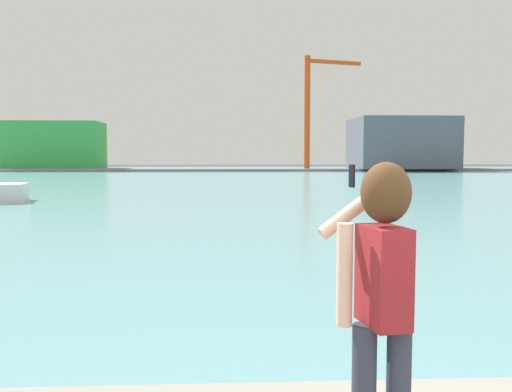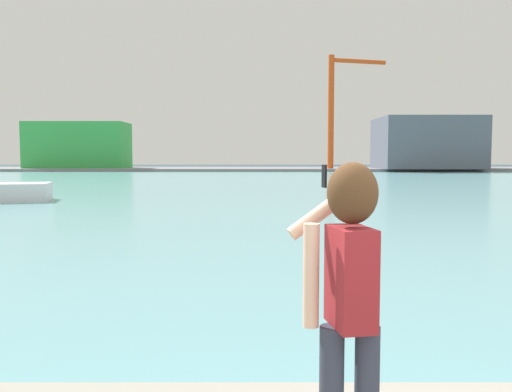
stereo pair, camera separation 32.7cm
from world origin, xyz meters
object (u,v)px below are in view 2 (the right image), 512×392
Objects in this scene: warehouse_left at (79,145)px; person_photographer at (349,283)px; warehouse_right at (427,143)px; port_crane at (337,102)px.

person_photographer is at bearing -70.44° from warehouse_left.
warehouse_right is (28.16, 85.26, 3.01)m from person_photographer.
warehouse_right is at bearing 1.21° from port_crane.
warehouse_left reaches higher than person_photographer.
port_crane reaches higher than warehouse_left.
port_crane is at bearing -18.96° from person_photographer.
warehouse_right is 0.86× the size of port_crane.
person_photographer is 0.09× the size of port_crane.
warehouse_right reaches higher than person_photographer.
warehouse_right is at bearing -28.60° from person_photographer.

